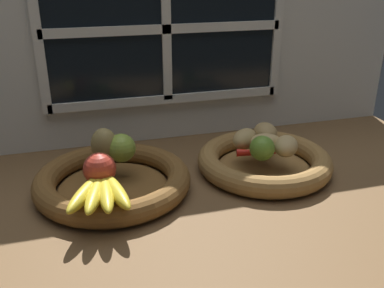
% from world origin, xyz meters
% --- Properties ---
extents(ground_plane, '(1.40, 0.90, 0.03)m').
position_xyz_m(ground_plane, '(0.00, 0.00, -0.01)').
color(ground_plane, brown).
extents(back_wall, '(1.40, 0.05, 0.55)m').
position_xyz_m(back_wall, '(0.00, 0.30, 0.28)').
color(back_wall, silver).
rests_on(back_wall, ground_plane).
extents(fruit_bowl_left, '(0.35, 0.35, 0.05)m').
position_xyz_m(fruit_bowl_left, '(-0.19, 0.01, 0.02)').
color(fruit_bowl_left, brown).
rests_on(fruit_bowl_left, ground_plane).
extents(fruit_bowl_right, '(0.32, 0.32, 0.05)m').
position_xyz_m(fruit_bowl_right, '(0.18, 0.01, 0.02)').
color(fruit_bowl_right, olive).
rests_on(fruit_bowl_right, ground_plane).
extents(apple_green_back, '(0.07, 0.07, 0.07)m').
position_xyz_m(apple_green_back, '(-0.16, 0.05, 0.08)').
color(apple_green_back, '#8CAD3D').
rests_on(apple_green_back, fruit_bowl_left).
extents(apple_red_front, '(0.07, 0.07, 0.07)m').
position_xyz_m(apple_red_front, '(-0.22, -0.05, 0.08)').
color(apple_red_front, '#B73828').
rests_on(apple_red_front, fruit_bowl_left).
extents(pear_brown, '(0.08, 0.08, 0.08)m').
position_xyz_m(pear_brown, '(-0.20, 0.06, 0.09)').
color(pear_brown, olive).
rests_on(pear_brown, fruit_bowl_left).
extents(banana_bunch_front, '(0.13, 0.17, 0.03)m').
position_xyz_m(banana_bunch_front, '(-0.22, -0.10, 0.07)').
color(banana_bunch_front, gold).
rests_on(banana_bunch_front, fruit_bowl_left).
extents(potato_small, '(0.09, 0.09, 0.05)m').
position_xyz_m(potato_small, '(0.21, -0.02, 0.07)').
color(potato_small, tan).
rests_on(potato_small, fruit_bowl_right).
extents(potato_large, '(0.09, 0.07, 0.04)m').
position_xyz_m(potato_large, '(0.18, 0.01, 0.07)').
color(potato_large, tan).
rests_on(potato_large, fruit_bowl_right).
extents(potato_oblong, '(0.09, 0.09, 0.05)m').
position_xyz_m(potato_oblong, '(0.14, 0.04, 0.08)').
color(potato_oblong, tan).
rests_on(potato_oblong, fruit_bowl_right).
extents(potato_back, '(0.07, 0.08, 0.05)m').
position_xyz_m(potato_back, '(0.20, 0.06, 0.08)').
color(potato_back, '#A38451').
rests_on(potato_back, fruit_bowl_right).
extents(lime_near, '(0.06, 0.06, 0.06)m').
position_xyz_m(lime_near, '(0.15, -0.03, 0.08)').
color(lime_near, olive).
rests_on(lime_near, fruit_bowl_right).
extents(chili_pepper, '(0.11, 0.05, 0.02)m').
position_xyz_m(chili_pepper, '(0.15, -0.01, 0.06)').
color(chili_pepper, red).
rests_on(chili_pepper, fruit_bowl_right).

